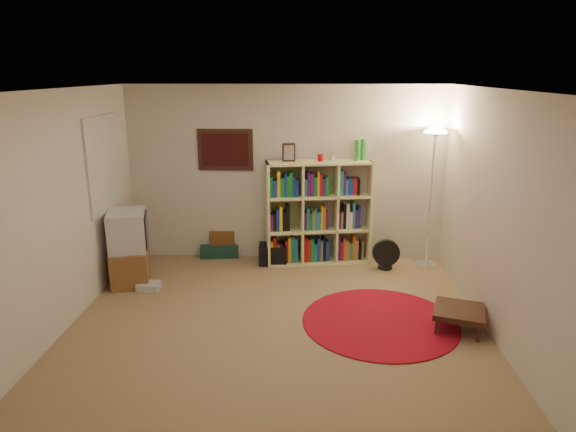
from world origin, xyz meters
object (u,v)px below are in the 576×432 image
Objects in this scene: floor_fan at (386,254)px; side_table at (459,312)px; bookshelf at (317,214)px; floor_lamp at (434,152)px; tv_stand at (129,249)px; suitcase at (220,249)px.

floor_fan reaches higher than side_table.
bookshelf is 2.55m from side_table.
floor_fan is (0.97, -0.29, -0.50)m from bookshelf.
floor_lamp is at bearing 14.61° from floor_fan.
tv_stand is at bearing -169.38° from floor_lamp.
side_table is (2.94, -2.19, 0.11)m from suitcase.
tv_stand is 1.49m from suitcase.
floor_lamp reaches higher than suitcase.
floor_fan is at bearing -164.80° from floor_lamp.
bookshelf reaches higher than suitcase.
side_table is at bearing -73.35° from floor_fan.
suitcase is at bearing 32.81° from tv_stand.
bookshelf reaches higher than side_table.
side_table is (1.50, -2.00, -0.51)m from bookshelf.
floor_lamp is at bearing -13.65° from bookshelf.
floor_lamp reaches higher than side_table.
tv_stand is 1.48× the size of side_table.
floor_fan is at bearing -4.57° from tv_stand.
side_table reaches higher than suitcase.
tv_stand is at bearing 163.96° from side_table.
floor_fan is 1.80m from side_table.
tv_stand is at bearing -139.34° from suitcase.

